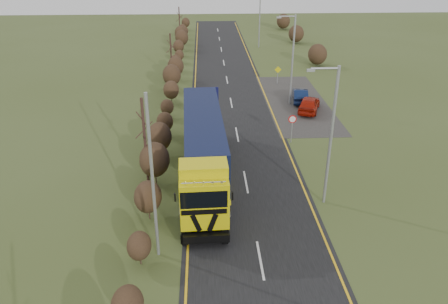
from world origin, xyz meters
TOP-DOWN VIEW (x-y plane):
  - ground at (0.00, 0.00)m, footprint 160.00×160.00m
  - road at (0.00, 10.00)m, footprint 8.00×120.00m
  - layby at (6.50, 20.00)m, footprint 6.00×18.00m
  - lane_markings at (0.00, 9.69)m, footprint 7.52×116.00m
  - hedgerow at (-6.00, 7.89)m, footprint 2.24×102.04m
  - lorry at (-2.80, 4.51)m, footprint 3.03×15.39m
  - car_red_hatchback at (7.22, 17.24)m, footprint 3.11×4.66m
  - car_blue_sedan at (6.95, 20.08)m, footprint 1.92×4.10m
  - streetlight_near at (4.50, 1.31)m, footprint 1.83×0.18m
  - streetlight_mid at (5.70, 19.47)m, footprint 1.83×0.18m
  - streetlight_far at (5.66, 45.26)m, footprint 1.92×0.18m
  - left_pole at (-5.20, -3.27)m, footprint 0.16×0.16m
  - speed_sign at (4.20, 10.21)m, footprint 0.65×0.10m
  - warning_board at (5.64, 26.32)m, footprint 0.77×0.11m

SIDE VIEW (x-z plane):
  - ground at x=0.00m, z-range 0.00..0.00m
  - road at x=0.00m, z-range 0.00..0.02m
  - layby at x=6.50m, z-range 0.00..0.02m
  - lane_markings at x=0.00m, z-range 0.03..0.03m
  - car_blue_sedan at x=6.95m, z-range 0.00..1.30m
  - car_red_hatchback at x=7.22m, z-range 0.00..1.47m
  - warning_board at x=5.64m, z-range 0.23..2.23m
  - hedgerow at x=-6.00m, z-range -1.41..4.64m
  - speed_sign at x=4.20m, z-range 0.47..2.82m
  - lorry at x=-2.80m, z-range 0.29..4.55m
  - left_pole at x=-5.20m, z-range 0.00..8.73m
  - streetlight_mid at x=5.70m, z-range 0.42..9.00m
  - streetlight_near at x=4.50m, z-range 0.42..9.01m
  - streetlight_far at x=5.66m, z-range 0.46..9.46m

